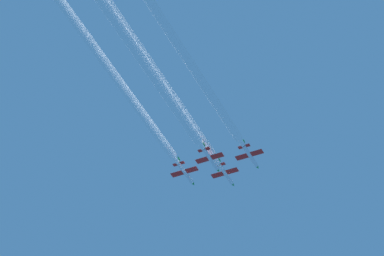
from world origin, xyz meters
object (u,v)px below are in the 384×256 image
(jet_left_wingman, at_px, (186,173))
(jet_slot, at_px, (211,159))
(jet_right_wingman, at_px, (250,156))
(jet_lead, at_px, (226,174))

(jet_left_wingman, xyz_separation_m, jet_slot, (9.12, -4.70, -2.11))
(jet_left_wingman, height_order, jet_right_wingman, jet_left_wingman)
(jet_lead, bearing_deg, jet_right_wingman, -32.50)
(jet_left_wingman, relative_size, jet_right_wingman, 1.00)
(jet_right_wingman, xyz_separation_m, jet_slot, (-8.69, -5.19, -2.02))
(jet_right_wingman, distance_m, jet_slot, 10.32)
(jet_lead, relative_size, jet_left_wingman, 1.00)
(jet_lead, relative_size, jet_slot, 1.00)
(jet_left_wingman, xyz_separation_m, jet_right_wingman, (17.81, 0.50, -0.08))
(jet_right_wingman, bearing_deg, jet_lead, 147.50)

